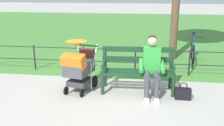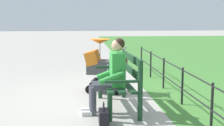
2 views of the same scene
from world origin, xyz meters
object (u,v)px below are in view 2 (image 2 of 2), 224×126
at_px(person_on_bench, 111,74).
at_px(handbag, 104,118).
at_px(park_bench, 122,79).
at_px(stroller, 103,65).

height_order(person_on_bench, handbag, person_on_bench).
bearing_deg(person_on_bench, park_bench, -36.80).
bearing_deg(park_bench, person_on_bench, 143.20).
bearing_deg(stroller, person_on_bench, -179.32).
bearing_deg(handbag, park_bench, -22.30).
distance_m(person_on_bench, handbag, 0.87).
bearing_deg(stroller, handbag, 176.14).
height_order(park_bench, person_on_bench, person_on_bench).
relative_size(park_bench, stroller, 1.41).
relative_size(park_bench, handbag, 4.38).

